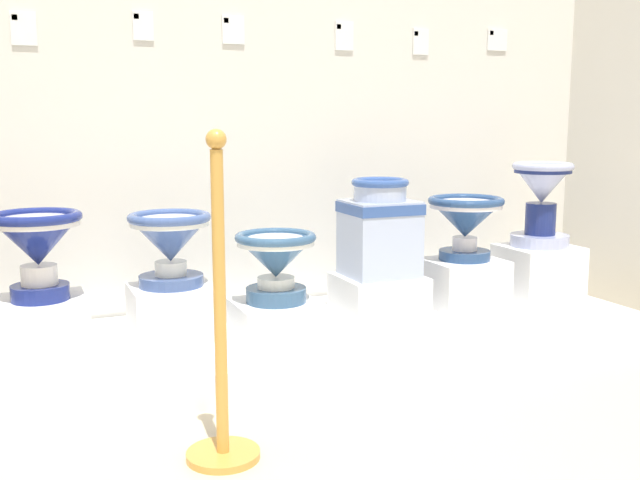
{
  "coord_description": "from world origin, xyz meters",
  "views": [
    {
      "loc": [
        0.45,
        -0.52,
        1.09
      ],
      "look_at": [
        1.77,
        2.57,
        0.54
      ],
      "focal_mm": 41.55,
      "sensor_mm": 36.0,
      "label": 1
    }
  ],
  "objects_px": {
    "antique_toilet_tall_cobalt": "(276,258)",
    "plinth_block_slender_white": "(538,271)",
    "antique_toilet_squat_floral": "(37,242)",
    "antique_toilet_pale_glazed": "(170,239)",
    "info_placard_first": "(23,28)",
    "info_placard_third": "(233,29)",
    "plinth_block_squat_floral": "(42,328)",
    "plinth_block_tall_cobalt": "(276,314)",
    "antique_toilet_slender_white": "(542,195)",
    "info_placard_fifth": "(421,41)",
    "info_placard_sixth": "(497,40)",
    "info_placard_second": "(143,25)",
    "plinth_block_central_ornate": "(463,283)",
    "antique_toilet_rightmost": "(380,227)",
    "plinth_block_rightmost": "(379,295)",
    "plinth_block_pale_glazed": "(172,311)",
    "info_placard_fourth": "(344,36)",
    "antique_toilet_central_ornate": "(465,218)",
    "stanchion_post_near_left": "(221,358)"
  },
  "relations": [
    {
      "from": "antique_toilet_tall_cobalt",
      "to": "plinth_block_slender_white",
      "type": "height_order",
      "value": "antique_toilet_tall_cobalt"
    },
    {
      "from": "antique_toilet_squat_floral",
      "to": "antique_toilet_pale_glazed",
      "type": "bearing_deg",
      "value": 7.38
    },
    {
      "from": "antique_toilet_pale_glazed",
      "to": "info_placard_first",
      "type": "height_order",
      "value": "info_placard_first"
    },
    {
      "from": "plinth_block_slender_white",
      "to": "info_placard_third",
      "type": "relative_size",
      "value": 2.77
    },
    {
      "from": "plinth_block_squat_floral",
      "to": "plinth_block_tall_cobalt",
      "type": "bearing_deg",
      "value": 1.89
    },
    {
      "from": "plinth_block_squat_floral",
      "to": "antique_toilet_slender_white",
      "type": "distance_m",
      "value": 2.55
    },
    {
      "from": "info_placard_fifth",
      "to": "info_placard_sixth",
      "type": "xyz_separation_m",
      "value": [
        0.5,
        0.0,
        0.03
      ]
    },
    {
      "from": "info_placard_second",
      "to": "plinth_block_central_ornate",
      "type": "bearing_deg",
      "value": -18.46
    },
    {
      "from": "antique_toilet_squat_floral",
      "to": "info_placard_first",
      "type": "height_order",
      "value": "info_placard_first"
    },
    {
      "from": "antique_toilet_pale_glazed",
      "to": "antique_toilet_rightmost",
      "type": "relative_size",
      "value": 0.76
    },
    {
      "from": "plinth_block_rightmost",
      "to": "plinth_block_slender_white",
      "type": "relative_size",
      "value": 1.02
    },
    {
      "from": "plinth_block_pale_glazed",
      "to": "info_placard_third",
      "type": "height_order",
      "value": "info_placard_third"
    },
    {
      "from": "antique_toilet_squat_floral",
      "to": "plinth_block_squat_floral",
      "type": "bearing_deg",
      "value": -104.04
    },
    {
      "from": "antique_toilet_squat_floral",
      "to": "info_placard_fourth",
      "type": "relative_size",
      "value": 2.39
    },
    {
      "from": "plinth_block_rightmost",
      "to": "info_placard_third",
      "type": "height_order",
      "value": "info_placard_third"
    },
    {
      "from": "info_placard_second",
      "to": "info_placard_third",
      "type": "distance_m",
      "value": 0.44
    },
    {
      "from": "plinth_block_pale_glazed",
      "to": "antique_toilet_pale_glazed",
      "type": "bearing_deg",
      "value": 0.0
    },
    {
      "from": "antique_toilet_rightmost",
      "to": "antique_toilet_slender_white",
      "type": "height_order",
      "value": "antique_toilet_slender_white"
    },
    {
      "from": "info_placard_first",
      "to": "info_placard_second",
      "type": "height_order",
      "value": "info_placard_second"
    },
    {
      "from": "antique_toilet_central_ornate",
      "to": "antique_toilet_squat_floral",
      "type": "bearing_deg",
      "value": -179.39
    },
    {
      "from": "plinth_block_pale_glazed",
      "to": "antique_toilet_tall_cobalt",
      "type": "xyz_separation_m",
      "value": [
        0.47,
        -0.04,
        0.21
      ]
    },
    {
      "from": "plinth_block_central_ornate",
      "to": "info_placard_fifth",
      "type": "relative_size",
      "value": 2.71
    },
    {
      "from": "plinth_block_squat_floral",
      "to": "plinth_block_rightmost",
      "type": "distance_m",
      "value": 1.54
    },
    {
      "from": "plinth_block_central_ornate",
      "to": "info_placard_first",
      "type": "relative_size",
      "value": 2.55
    },
    {
      "from": "antique_toilet_central_ornate",
      "to": "info_placard_sixth",
      "type": "height_order",
      "value": "info_placard_sixth"
    },
    {
      "from": "antique_toilet_tall_cobalt",
      "to": "info_placard_first",
      "type": "relative_size",
      "value": 2.5
    },
    {
      "from": "antique_toilet_squat_floral",
      "to": "antique_toilet_rightmost",
      "type": "height_order",
      "value": "antique_toilet_rightmost"
    },
    {
      "from": "antique_toilet_squat_floral",
      "to": "plinth_block_rightmost",
      "type": "relative_size",
      "value": 0.91
    },
    {
      "from": "antique_toilet_squat_floral",
      "to": "plinth_block_rightmost",
      "type": "xyz_separation_m",
      "value": [
        1.54,
        0.03,
        -0.37
      ]
    },
    {
      "from": "plinth_block_squat_floral",
      "to": "plinth_block_rightmost",
      "type": "relative_size",
      "value": 0.98
    },
    {
      "from": "plinth_block_tall_cobalt",
      "to": "info_placard_third",
      "type": "relative_size",
      "value": 2.78
    },
    {
      "from": "antique_toilet_pale_glazed",
      "to": "plinth_block_tall_cobalt",
      "type": "height_order",
      "value": "antique_toilet_pale_glazed"
    },
    {
      "from": "info_placard_third",
      "to": "antique_toilet_central_ornate",
      "type": "bearing_deg",
      "value": -25.29
    },
    {
      "from": "antique_toilet_pale_glazed",
      "to": "stanchion_post_near_left",
      "type": "distance_m",
      "value": 0.99
    },
    {
      "from": "plinth_block_rightmost",
      "to": "plinth_block_central_ornate",
      "type": "xyz_separation_m",
      "value": [
        0.48,
        -0.01,
        0.02
      ]
    },
    {
      "from": "info_placard_first",
      "to": "stanchion_post_near_left",
      "type": "xyz_separation_m",
      "value": [
        0.48,
        -1.41,
        -1.14
      ]
    },
    {
      "from": "plinth_block_squat_floral",
      "to": "stanchion_post_near_left",
      "type": "distance_m",
      "value": 1.02
    },
    {
      "from": "info_placard_third",
      "to": "plinth_block_pale_glazed",
      "type": "bearing_deg",
      "value": -134.1
    },
    {
      "from": "plinth_block_rightmost",
      "to": "info_placard_fourth",
      "type": "distance_m",
      "value": 1.37
    },
    {
      "from": "plinth_block_pale_glazed",
      "to": "plinth_block_rightmost",
      "type": "distance_m",
      "value": 1.0
    },
    {
      "from": "antique_toilet_pale_glazed",
      "to": "plinth_block_slender_white",
      "type": "distance_m",
      "value": 2.0
    },
    {
      "from": "info_placard_fourth",
      "to": "info_placard_first",
      "type": "bearing_deg",
      "value": 180.0
    },
    {
      "from": "antique_toilet_pale_glazed",
      "to": "antique_toilet_tall_cobalt",
      "type": "height_order",
      "value": "antique_toilet_pale_glazed"
    },
    {
      "from": "antique_toilet_tall_cobalt",
      "to": "info_placard_fourth",
      "type": "distance_m",
      "value": 1.29
    },
    {
      "from": "plinth_block_squat_floral",
      "to": "stanchion_post_near_left",
      "type": "height_order",
      "value": "stanchion_post_near_left"
    },
    {
      "from": "plinth_block_tall_cobalt",
      "to": "info_placard_fifth",
      "type": "relative_size",
      "value": 2.76
    },
    {
      "from": "antique_toilet_slender_white",
      "to": "info_placard_fifth",
      "type": "bearing_deg",
      "value": 135.82
    },
    {
      "from": "stanchion_post_near_left",
      "to": "info_placard_second",
      "type": "bearing_deg",
      "value": 88.3
    },
    {
      "from": "antique_toilet_squat_floral",
      "to": "plinth_block_pale_glazed",
      "type": "height_order",
      "value": "antique_toilet_squat_floral"
    },
    {
      "from": "info_placard_fourth",
      "to": "plinth_block_squat_floral",
      "type": "bearing_deg",
      "value": -161.79
    }
  ]
}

